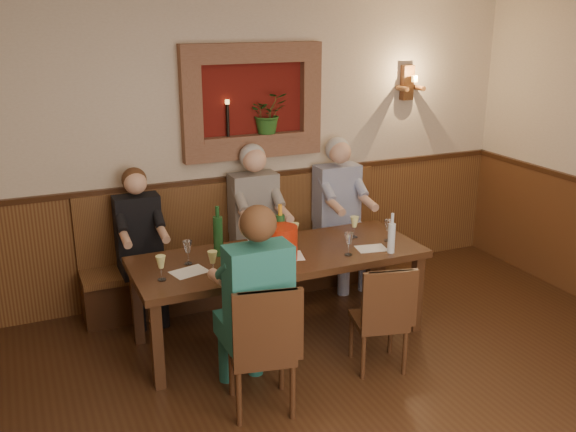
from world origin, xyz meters
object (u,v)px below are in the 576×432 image
object	(u,v)px
person_chair_front	(254,321)
wine_bottle_green_b	(218,235)
chair_near_right	(378,338)
water_bottle	(391,237)
spittoon_bucket	(282,243)
chair_near_left	(262,372)
dining_table	(279,262)
wine_bottle_green_a	(280,233)
person_bench_mid	(258,236)
person_bench_left	(142,258)
bench	(242,262)
person_bench_right	(341,224)

from	to	relation	value
person_chair_front	wine_bottle_green_b	bearing A→B (deg)	86.66
chair_near_right	water_bottle	size ratio (longest dim) A/B	2.54
person_chair_front	spittoon_bucket	xyz separation A→B (m)	(0.50, 0.66, 0.28)
chair_near_left	wine_bottle_green_b	xyz separation A→B (m)	(0.06, 1.09, 0.64)
dining_table	chair_near_left	xyz separation A→B (m)	(-0.52, -0.91, -0.39)
wine_bottle_green_a	person_bench_mid	bearing A→B (deg)	82.42
dining_table	chair_near_right	bearing A→B (deg)	-56.57
person_bench_left	person_chair_front	size ratio (longest dim) A/B	0.93
spittoon_bucket	wine_bottle_green_a	distance (m)	0.16
person_bench_mid	person_chair_front	size ratio (longest dim) A/B	1.01
spittoon_bucket	wine_bottle_green_a	xyz separation A→B (m)	(0.04, 0.15, 0.03)
person_bench_mid	person_chair_front	world-z (taller)	person_bench_mid
wine_bottle_green_a	water_bottle	world-z (taller)	wine_bottle_green_a
chair_near_right	person_bench_mid	distance (m)	1.68
person_bench_mid	chair_near_left	bearing A→B (deg)	-110.50
person_chair_front	spittoon_bucket	world-z (taller)	person_chair_front
bench	water_bottle	distance (m)	1.64
dining_table	wine_bottle_green_b	size ratio (longest dim) A/B	5.75
chair_near_left	water_bottle	distance (m)	1.61
bench	person_bench_mid	xyz separation A→B (m)	(0.13, -0.11, 0.29)
person_bench_left	wine_bottle_green_a	size ratio (longest dim) A/B	3.31
chair_near_right	person_bench_right	distance (m)	1.72
person_bench_mid	spittoon_bucket	distance (m)	1.00
chair_near_left	chair_near_right	size ratio (longest dim) A/B	1.12
chair_near_left	wine_bottle_green_a	bearing A→B (deg)	71.34
person_bench_left	person_chair_front	xyz separation A→B (m)	(0.45, -1.62, 0.05)
chair_near_left	person_chair_front	xyz separation A→B (m)	(0.00, 0.14, 0.33)
dining_table	water_bottle	xyz separation A→B (m)	(0.86, -0.34, 0.21)
chair_near_right	person_bench_left	distance (m)	2.20
person_bench_mid	person_bench_right	distance (m)	0.89
person_chair_front	dining_table	bearing A→B (deg)	56.22
person_bench_left	wine_bottle_green_b	distance (m)	0.91
chair_near_left	wine_bottle_green_a	size ratio (longest dim) A/B	2.34
person_bench_left	spittoon_bucket	size ratio (longest dim) A/B	4.96
chair_near_right	person_bench_right	size ratio (longest dim) A/B	0.58
person_bench_right	bench	bearing A→B (deg)	173.99
person_bench_right	water_bottle	world-z (taller)	person_bench_right
person_bench_right	dining_table	bearing A→B (deg)	-140.72
spittoon_bucket	water_bottle	bearing A→B (deg)	-14.49
chair_near_left	person_bench_right	xyz separation A→B (m)	(1.54, 1.75, 0.34)
dining_table	person_bench_mid	world-z (taller)	person_bench_mid
spittoon_bucket	water_bottle	xyz separation A→B (m)	(0.88, -0.23, -0.00)
bench	wine_bottle_green_b	xyz separation A→B (m)	(-0.46, -0.77, 0.60)
chair_near_left	water_bottle	bearing A→B (deg)	33.90
chair_near_left	wine_bottle_green_b	distance (m)	1.27
chair_near_left	person_chair_front	bearing A→B (deg)	99.69
dining_table	person_bench_right	size ratio (longest dim) A/B	1.62
person_bench_left	person_bench_right	world-z (taller)	person_bench_right
bench	person_bench_right	distance (m)	1.07
wine_bottle_green_a	water_bottle	bearing A→B (deg)	-24.14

